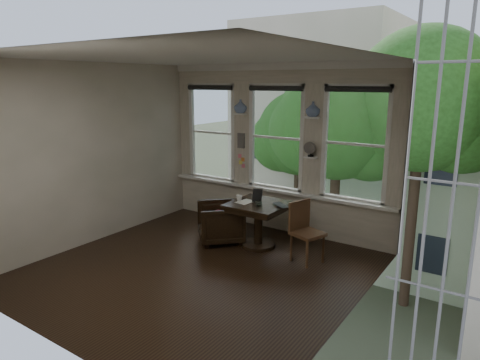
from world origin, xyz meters
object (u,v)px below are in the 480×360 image
Objects in this scene: laptop at (278,206)px; mug at (239,198)px; armchair_left at (220,223)px; side_chair_right at (308,233)px; table at (258,225)px.

laptop is 3.40× the size of mug.
mug is (0.32, 0.10, 0.46)m from armchair_left.
side_chair_right is at bearing 21.84° from laptop.
side_chair_right is 1.32m from mug.
armchair_left is at bearing -165.30° from table.
armchair_left is 7.20× the size of mug.
mug is at bearing -143.23° from laptop.
armchair_left is 0.82× the size of side_chair_right.
laptop is (0.37, -0.01, 0.39)m from table.
side_chair_right reaches higher than armchair_left.
side_chair_right is at bearing 47.86° from armchair_left.
table is 0.98× the size of side_chair_right.
side_chair_right is 8.83× the size of mug.
table is 0.54m from laptop.
side_chair_right is 2.60× the size of laptop.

